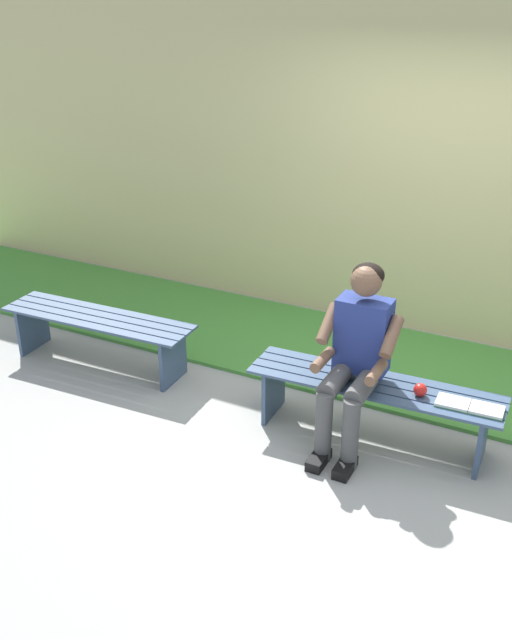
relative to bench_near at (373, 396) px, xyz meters
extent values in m
cube|color=#9E9E99|center=(1.14, 1.00, -0.35)|extent=(10.00, 7.00, 0.04)
cube|color=#478C38|center=(1.14, -1.03, -0.31)|extent=(9.00, 1.36, 0.03)
cube|color=#D1C684|center=(0.50, -1.90, 1.07)|extent=(9.50, 0.24, 2.79)
cube|color=#384C6B|center=(0.01, -0.15, 0.09)|extent=(1.68, 0.16, 0.02)
cube|color=#384C6B|center=(0.00, -0.05, 0.09)|extent=(1.68, 0.16, 0.02)
cube|color=#384C6B|center=(0.00, 0.05, 0.09)|extent=(1.68, 0.16, 0.02)
cube|color=#384C6B|center=(-0.01, 0.15, 0.09)|extent=(1.68, 0.16, 0.02)
cube|color=#384C6B|center=(-0.72, -0.03, -0.12)|extent=(0.04, 0.36, 0.41)
cube|color=#384C6B|center=(0.72, 0.03, -0.12)|extent=(0.04, 0.36, 0.41)
cube|color=#384C6B|center=(2.28, -0.15, 0.09)|extent=(1.60, 0.15, 0.02)
cube|color=#384C6B|center=(2.28, -0.05, 0.09)|extent=(1.60, 0.15, 0.02)
cube|color=#384C6B|center=(2.28, 0.05, 0.09)|extent=(1.60, 0.15, 0.02)
cube|color=#384C6B|center=(2.27, 0.15, 0.09)|extent=(1.60, 0.15, 0.02)
cube|color=#384C6B|center=(1.60, -0.03, -0.12)|extent=(0.04, 0.36, 0.41)
cube|color=#384C6B|center=(2.95, 0.03, -0.12)|extent=(0.04, 0.36, 0.41)
cube|color=navy|center=(0.11, -0.02, 0.42)|extent=(0.34, 0.20, 0.50)
sphere|color=brown|center=(0.11, -0.01, 0.80)|extent=(0.20, 0.20, 0.20)
ellipsoid|color=black|center=(0.11, -0.04, 0.83)|extent=(0.20, 0.19, 0.15)
cylinder|color=#4C4C4C|center=(0.02, 0.18, 0.17)|extent=(0.13, 0.40, 0.13)
cylinder|color=#4C4C4C|center=(0.20, 0.18, 0.17)|extent=(0.13, 0.40, 0.13)
cylinder|color=#4C4C4C|center=(0.02, 0.38, -0.08)|extent=(0.11, 0.11, 0.50)
cube|color=black|center=(0.02, 0.44, -0.29)|extent=(0.10, 0.22, 0.07)
cylinder|color=#4C4C4C|center=(0.20, 0.38, -0.08)|extent=(0.11, 0.11, 0.50)
cube|color=black|center=(0.20, 0.44, -0.29)|extent=(0.10, 0.22, 0.07)
cylinder|color=brown|center=(-0.10, 0.06, 0.49)|extent=(0.08, 0.28, 0.23)
cylinder|color=brown|center=(-0.07, 0.22, 0.31)|extent=(0.07, 0.26, 0.07)
cylinder|color=brown|center=(0.32, 0.06, 0.49)|extent=(0.08, 0.28, 0.23)
cylinder|color=brown|center=(0.29, 0.22, 0.31)|extent=(0.07, 0.26, 0.07)
sphere|color=red|center=(-0.31, 0.02, 0.14)|extent=(0.09, 0.09, 0.09)
cube|color=white|center=(-0.72, 0.02, 0.11)|extent=(0.21, 0.16, 0.02)
cube|color=white|center=(-0.52, 0.03, 0.11)|extent=(0.21, 0.16, 0.02)
cube|color=#33724C|center=(-0.62, 0.02, 0.10)|extent=(0.42, 0.17, 0.01)
camera|label=1|loc=(-1.17, 4.00, 2.49)|focal=40.45mm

